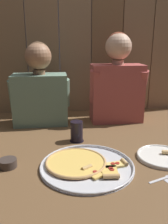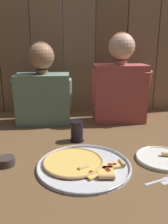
{
  "view_description": "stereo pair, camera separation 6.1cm",
  "coord_description": "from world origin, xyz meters",
  "px_view_note": "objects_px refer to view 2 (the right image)",
  "views": [
    {
      "loc": [
        -0.15,
        -1.12,
        0.55
      ],
      "look_at": [
        -0.01,
        0.1,
        0.18
      ],
      "focal_mm": 37.59,
      "sensor_mm": 36.0,
      "label": 1
    },
    {
      "loc": [
        -0.09,
        -1.12,
        0.55
      ],
      "look_at": [
        -0.01,
        0.1,
        0.18
      ],
      "focal_mm": 37.59,
      "sensor_mm": 36.0,
      "label": 2
    }
  ],
  "objects_px": {
    "pizza_tray": "(81,164)",
    "diner_right": "(120,81)",
    "drinking_glass": "(77,131)",
    "dipping_bowl": "(6,161)",
    "dinner_plate": "(162,158)",
    "diner_left": "(43,88)"
  },
  "relations": [
    {
      "from": "pizza_tray",
      "to": "diner_right",
      "type": "distance_m",
      "value": 0.75
    },
    {
      "from": "drinking_glass",
      "to": "diner_right",
      "type": "bearing_deg",
      "value": 47.18
    },
    {
      "from": "pizza_tray",
      "to": "dipping_bowl",
      "type": "xyz_separation_m",
      "value": [
        -0.34,
        0.03,
        0.01
      ]
    },
    {
      "from": "drinking_glass",
      "to": "dipping_bowl",
      "type": "relative_size",
      "value": 1.48
    },
    {
      "from": "pizza_tray",
      "to": "diner_right",
      "type": "height_order",
      "value": "diner_right"
    },
    {
      "from": "dipping_bowl",
      "to": "diner_right",
      "type": "bearing_deg",
      "value": 42.44
    },
    {
      "from": "diner_left",
      "to": "diner_right",
      "type": "relative_size",
      "value": 0.9
    },
    {
      "from": "pizza_tray",
      "to": "dipping_bowl",
      "type": "relative_size",
      "value": 5.35
    },
    {
      "from": "dipping_bowl",
      "to": "diner_left",
      "type": "xyz_separation_m",
      "value": [
        0.12,
        0.59,
        0.23
      ]
    },
    {
      "from": "dinner_plate",
      "to": "drinking_glass",
      "type": "xyz_separation_m",
      "value": [
        -0.4,
        0.25,
        0.05
      ]
    },
    {
      "from": "dipping_bowl",
      "to": "diner_left",
      "type": "distance_m",
      "value": 0.65
    },
    {
      "from": "dinner_plate",
      "to": "drinking_glass",
      "type": "distance_m",
      "value": 0.48
    },
    {
      "from": "diner_right",
      "to": "pizza_tray",
      "type": "bearing_deg",
      "value": -116.01
    },
    {
      "from": "dipping_bowl",
      "to": "diner_left",
      "type": "relative_size",
      "value": 0.15
    },
    {
      "from": "drinking_glass",
      "to": "diner_left",
      "type": "height_order",
      "value": "diner_left"
    },
    {
      "from": "dinner_plate",
      "to": "diner_right",
      "type": "relative_size",
      "value": 0.4
    },
    {
      "from": "diner_left",
      "to": "drinking_glass",
      "type": "bearing_deg",
      "value": -57.13
    },
    {
      "from": "dinner_plate",
      "to": "dipping_bowl",
      "type": "height_order",
      "value": "dipping_bowl"
    },
    {
      "from": "drinking_glass",
      "to": "dipping_bowl",
      "type": "height_order",
      "value": "drinking_glass"
    },
    {
      "from": "dipping_bowl",
      "to": "drinking_glass",
      "type": "bearing_deg",
      "value": 37.28
    },
    {
      "from": "drinking_glass",
      "to": "dinner_plate",
      "type": "bearing_deg",
      "value": -32.26
    },
    {
      "from": "dipping_bowl",
      "to": "diner_right",
      "type": "relative_size",
      "value": 0.13
    }
  ]
}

